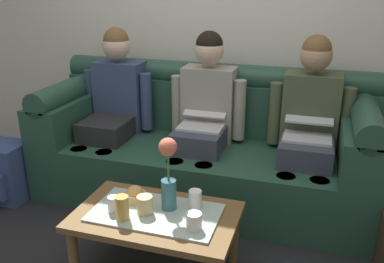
# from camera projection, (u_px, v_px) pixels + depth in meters

# --- Properties ---
(couch) EXTENTS (2.42, 0.88, 0.96)m
(couch) POSITION_uv_depth(u_px,v_px,m) (205.00, 149.00, 3.07)
(couch) COLOR #234738
(couch) RESTS_ON ground_plane
(person_left) EXTENTS (0.56, 0.67, 1.22)m
(person_left) POSITION_uv_depth(u_px,v_px,m) (114.00, 103.00, 3.17)
(person_left) COLOR #232326
(person_left) RESTS_ON ground_plane
(person_middle) EXTENTS (0.56, 0.67, 1.22)m
(person_middle) POSITION_uv_depth(u_px,v_px,m) (205.00, 112.00, 2.97)
(person_middle) COLOR #383D4C
(person_middle) RESTS_ON ground_plane
(person_right) EXTENTS (0.56, 0.67, 1.22)m
(person_right) POSITION_uv_depth(u_px,v_px,m) (309.00, 121.00, 2.76)
(person_right) COLOR #383D4C
(person_right) RESTS_ON ground_plane
(coffee_table) EXTENTS (0.87, 0.54, 0.39)m
(coffee_table) POSITION_uv_depth(u_px,v_px,m) (156.00, 222.00, 2.21)
(coffee_table) COLOR brown
(coffee_table) RESTS_ON ground_plane
(flower_vase) EXTENTS (0.10, 0.10, 0.41)m
(flower_vase) POSITION_uv_depth(u_px,v_px,m) (168.00, 173.00, 2.16)
(flower_vase) COLOR #336672
(flower_vase) RESTS_ON coffee_table
(snack_bowl) EXTENTS (0.12, 0.12, 0.10)m
(snack_bowl) POSITION_uv_depth(u_px,v_px,m) (135.00, 195.00, 2.29)
(snack_bowl) COLOR tan
(snack_bowl) RESTS_ON coffee_table
(cup_near_left) EXTENTS (0.07, 0.07, 0.10)m
(cup_near_left) POSITION_uv_depth(u_px,v_px,m) (195.00, 199.00, 2.22)
(cup_near_left) COLOR white
(cup_near_left) RESTS_ON coffee_table
(cup_near_right) EXTENTS (0.08, 0.08, 0.10)m
(cup_near_right) POSITION_uv_depth(u_px,v_px,m) (145.00, 205.00, 2.16)
(cup_near_right) COLOR #DBB77A
(cup_near_right) RESTS_ON coffee_table
(cup_far_center) EXTENTS (0.07, 0.07, 0.13)m
(cup_far_center) POSITION_uv_depth(u_px,v_px,m) (122.00, 208.00, 2.11)
(cup_far_center) COLOR gold
(cup_far_center) RESTS_ON coffee_table
(cup_far_left) EXTENTS (0.06, 0.06, 0.09)m
(cup_far_left) POSITION_uv_depth(u_px,v_px,m) (114.00, 204.00, 2.18)
(cup_far_left) COLOR silver
(cup_far_left) RESTS_ON coffee_table
(cup_far_right) EXTENTS (0.08, 0.08, 0.09)m
(cup_far_right) POSITION_uv_depth(u_px,v_px,m) (194.00, 221.00, 2.03)
(cup_far_right) COLOR white
(cup_far_right) RESTS_ON coffee_table
(backpack_left) EXTENTS (0.32, 0.32, 0.43)m
(backpack_left) POSITION_uv_depth(u_px,v_px,m) (5.00, 172.00, 3.05)
(backpack_left) COLOR #33477A
(backpack_left) RESTS_ON ground_plane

